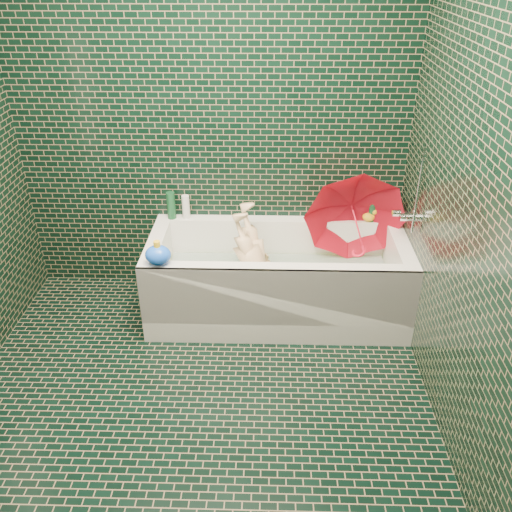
{
  "coord_description": "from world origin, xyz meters",
  "views": [
    {
      "loc": [
        0.39,
        -2.07,
        2.22
      ],
      "look_at": [
        0.31,
        0.82,
        0.55
      ],
      "focal_mm": 38.0,
      "sensor_mm": 36.0,
      "label": 1
    }
  ],
  "objects_px": {
    "bathtub": "(277,286)",
    "bath_toy": "(158,255)",
    "umbrella": "(358,228)",
    "child": "(258,273)",
    "rubber_duck": "(370,216)"
  },
  "relations": [
    {
      "from": "child",
      "to": "umbrella",
      "type": "bearing_deg",
      "value": 112.57
    },
    {
      "from": "rubber_duck",
      "to": "bath_toy",
      "type": "xyz_separation_m",
      "value": [
        -1.35,
        -0.62,
        0.03
      ]
    },
    {
      "from": "bathtub",
      "to": "bath_toy",
      "type": "height_order",
      "value": "bath_toy"
    },
    {
      "from": "bathtub",
      "to": "child",
      "type": "height_order",
      "value": "bathtub"
    },
    {
      "from": "child",
      "to": "umbrella",
      "type": "distance_m",
      "value": 0.72
    },
    {
      "from": "umbrella",
      "to": "bathtub",
      "type": "bearing_deg",
      "value": -170.63
    },
    {
      "from": "bathtub",
      "to": "umbrella",
      "type": "relative_size",
      "value": 2.64
    },
    {
      "from": "umbrella",
      "to": "child",
      "type": "bearing_deg",
      "value": -173.16
    },
    {
      "from": "umbrella",
      "to": "bath_toy",
      "type": "bearing_deg",
      "value": -161.98
    },
    {
      "from": "child",
      "to": "bath_toy",
      "type": "xyz_separation_m",
      "value": [
        -0.59,
        -0.31,
        0.31
      ]
    },
    {
      "from": "umbrella",
      "to": "bath_toy",
      "type": "height_order",
      "value": "umbrella"
    },
    {
      "from": "bathtub",
      "to": "bath_toy",
      "type": "relative_size",
      "value": 8.96
    },
    {
      "from": "bathtub",
      "to": "child",
      "type": "bearing_deg",
      "value": 176.05
    },
    {
      "from": "bath_toy",
      "to": "child",
      "type": "bearing_deg",
      "value": 48.09
    },
    {
      "from": "bathtub",
      "to": "bath_toy",
      "type": "xyz_separation_m",
      "value": [
        -0.72,
        -0.3,
        0.41
      ]
    }
  ]
}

